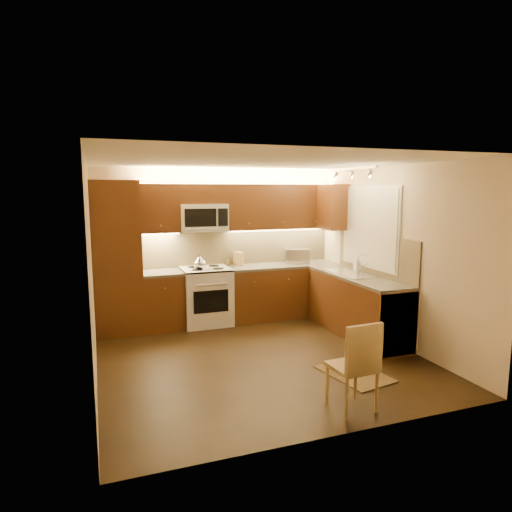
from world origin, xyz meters
name	(u,v)px	position (x,y,z in m)	size (l,w,h in m)	color
floor	(260,357)	(0.00, 0.00, 0.00)	(4.00, 4.00, 0.01)	black
ceiling	(260,162)	(0.00, 0.00, 2.50)	(4.00, 4.00, 0.01)	beige
wall_back	(218,245)	(0.00, 2.00, 1.25)	(4.00, 0.01, 2.50)	beige
wall_front	(341,298)	(0.00, -2.00, 1.25)	(4.00, 0.01, 2.50)	beige
wall_left	(91,272)	(-2.00, 0.00, 1.25)	(0.01, 4.00, 2.50)	beige
wall_right	(392,255)	(2.00, 0.00, 1.25)	(0.01, 4.00, 2.50)	beige
pantry	(117,258)	(-1.65, 1.70, 1.15)	(0.70, 0.60, 2.30)	#4B2210
base_cab_back_left	(163,301)	(-0.99, 1.70, 0.43)	(0.62, 0.60, 0.86)	#4B2210
counter_back_left	(162,273)	(-0.99, 1.70, 0.88)	(0.62, 0.60, 0.04)	#3E3A38
base_cab_back_right	(282,291)	(1.04, 1.70, 0.43)	(1.92, 0.60, 0.86)	#4B2210
counter_back_right	(282,266)	(1.04, 1.70, 0.88)	(1.92, 0.60, 0.04)	#3E3A38
base_cab_right	(357,306)	(1.70, 0.40, 0.43)	(0.60, 2.00, 0.86)	#4B2210
counter_right	(358,277)	(1.70, 0.40, 0.88)	(0.60, 2.00, 0.04)	#3E3A38
dishwasher	(385,319)	(1.70, -0.30, 0.43)	(0.58, 0.60, 0.84)	silver
backsplash_back	(238,247)	(0.35, 1.99, 1.20)	(3.30, 0.02, 0.60)	tan
backsplash_right	(375,255)	(1.99, 0.40, 1.20)	(0.02, 2.00, 0.60)	tan
upper_cab_back_left	(159,208)	(-0.99, 1.82, 1.88)	(0.62, 0.35, 0.75)	#4B2210
upper_cab_back_right	(280,207)	(1.04, 1.82, 1.88)	(1.92, 0.35, 0.75)	#4B2210
upper_cab_bridge	(202,194)	(-0.30, 1.82, 2.09)	(0.76, 0.35, 0.31)	#4B2210
upper_cab_right_corner	(333,207)	(1.82, 1.40, 1.88)	(0.35, 0.50, 0.75)	#4B2210
stove	(206,296)	(-0.30, 1.68, 0.46)	(0.76, 0.65, 0.92)	silver
microwave	(203,218)	(-0.30, 1.81, 1.72)	(0.76, 0.38, 0.44)	silver
window_frame	(370,227)	(1.99, 0.55, 1.60)	(0.03, 1.44, 1.24)	silver
window_blinds	(369,227)	(1.97, 0.55, 1.60)	(0.02, 1.36, 1.16)	silver
sink	(352,269)	(1.70, 0.55, 0.98)	(0.52, 0.86, 0.15)	silver
faucet	(363,263)	(1.88, 0.55, 1.05)	(0.20, 0.04, 0.30)	silver
track_light_bar	(352,168)	(1.55, 0.40, 2.46)	(0.04, 1.20, 0.03)	silver
kettle	(200,262)	(-0.41, 1.58, 1.04)	(0.20, 0.20, 0.23)	silver
toaster_oven	(297,256)	(1.35, 1.79, 1.02)	(0.41, 0.31, 0.25)	silver
knife_block	(238,259)	(0.30, 1.84, 1.02)	(0.10, 0.17, 0.23)	#AB844D
spice_jar_a	(243,262)	(0.42, 1.94, 0.94)	(0.04, 0.04, 0.09)	silver
spice_jar_b	(229,263)	(0.14, 1.86, 0.95)	(0.04, 0.04, 0.09)	brown
spice_jar_c	(228,262)	(0.14, 1.91, 0.95)	(0.04, 0.04, 0.11)	silver
spice_jar_d	(229,263)	(0.14, 1.87, 0.95)	(0.04, 0.04, 0.09)	olive
soap_bottle	(357,264)	(1.94, 0.78, 1.01)	(0.10, 0.10, 0.21)	silver
rug	(354,374)	(0.86, -0.90, 0.01)	(0.56, 0.85, 0.01)	black
dining_chair	(352,365)	(0.38, -1.60, 0.46)	(0.40, 0.40, 0.91)	#AB844D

